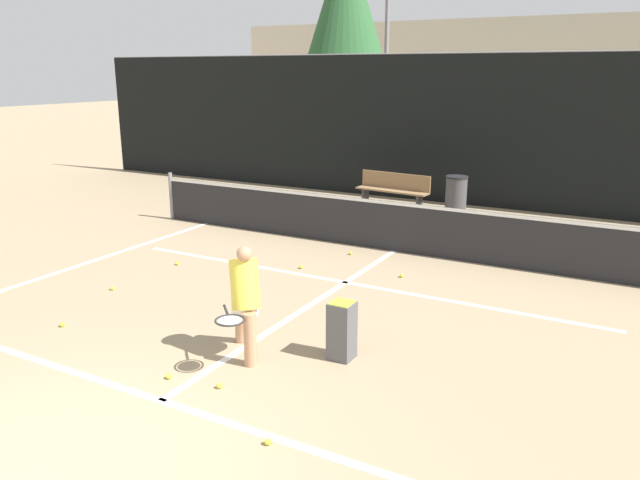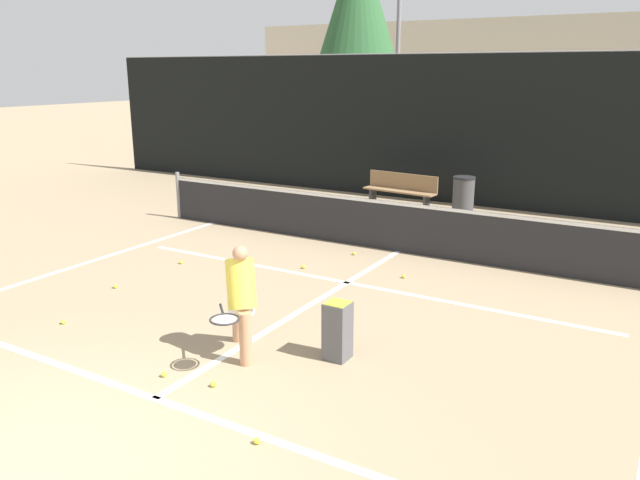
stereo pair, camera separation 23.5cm
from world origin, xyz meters
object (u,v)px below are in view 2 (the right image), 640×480
object	(u,v)px
courtside_bench	(401,189)
trash_bin	(463,197)
player_practicing	(241,297)
ball_hopper	(338,329)

from	to	relation	value
courtside_bench	trash_bin	world-z (taller)	trash_bin
courtside_bench	player_practicing	bearing A→B (deg)	-73.01
player_practicing	courtside_bench	size ratio (longest dim) A/B	0.72
trash_bin	player_practicing	bearing A→B (deg)	-89.92
player_practicing	courtside_bench	xyz separation A→B (m)	(-1.66, 8.60, -0.26)
courtside_bench	trash_bin	xyz separation A→B (m)	(1.64, -0.18, -0.00)
ball_hopper	courtside_bench	distance (m)	8.55
ball_hopper	trash_bin	bearing A→B (deg)	97.55
player_practicing	ball_hopper	distance (m)	1.20
ball_hopper	courtside_bench	bearing A→B (deg)	108.38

